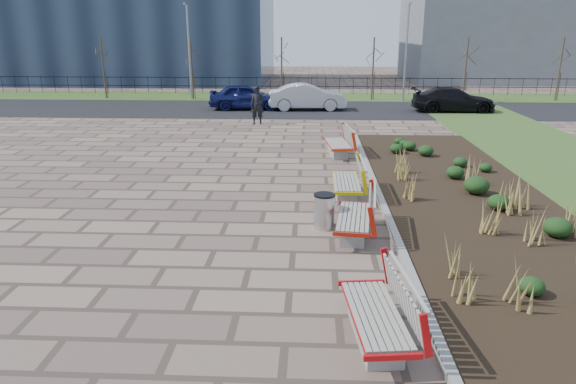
{
  "coord_description": "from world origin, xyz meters",
  "views": [
    {
      "loc": [
        2.02,
        -8.22,
        4.44
      ],
      "look_at": [
        1.5,
        3.0,
        0.9
      ],
      "focal_mm": 32.0,
      "sensor_mm": 36.0,
      "label": 1
    }
  ],
  "objects_px": {
    "bench_d": "(338,142)",
    "lamp_east": "(406,53)",
    "car_silver": "(307,97)",
    "bench_a": "(376,310)",
    "litter_bin": "(324,212)",
    "bench_b": "(354,214)",
    "bench_c": "(346,180)",
    "lamp_west": "(189,53)",
    "pedestrian": "(257,105)",
    "car_blue": "(247,96)",
    "car_black": "(453,100)"
  },
  "relations": [
    {
      "from": "bench_d",
      "to": "lamp_east",
      "type": "xyz_separation_m",
      "value": [
        5.0,
        15.49,
        2.54
      ]
    },
    {
      "from": "bench_d",
      "to": "car_silver",
      "type": "bearing_deg",
      "value": 89.32
    },
    {
      "from": "bench_a",
      "to": "car_silver",
      "type": "distance_m",
      "value": 23.35
    },
    {
      "from": "car_silver",
      "to": "litter_bin",
      "type": "bearing_deg",
      "value": 178.27
    },
    {
      "from": "bench_b",
      "to": "bench_d",
      "type": "xyz_separation_m",
      "value": [
        0.0,
        7.85,
        0.0
      ]
    },
    {
      "from": "litter_bin",
      "to": "bench_d",
      "type": "bearing_deg",
      "value": 84.93
    },
    {
      "from": "bench_c",
      "to": "bench_a",
      "type": "bearing_deg",
      "value": -89.68
    },
    {
      "from": "lamp_west",
      "to": "car_silver",
      "type": "bearing_deg",
      "value": -28.22
    },
    {
      "from": "pedestrian",
      "to": "car_blue",
      "type": "relative_size",
      "value": 0.43
    },
    {
      "from": "bench_b",
      "to": "bench_d",
      "type": "relative_size",
      "value": 1.0
    },
    {
      "from": "bench_b",
      "to": "lamp_west",
      "type": "height_order",
      "value": "lamp_west"
    },
    {
      "from": "bench_c",
      "to": "lamp_east",
      "type": "distance_m",
      "value": 21.29
    },
    {
      "from": "pedestrian",
      "to": "lamp_west",
      "type": "xyz_separation_m",
      "value": [
        -5.34,
        8.96,
        2.11
      ]
    },
    {
      "from": "bench_d",
      "to": "lamp_west",
      "type": "xyz_separation_m",
      "value": [
        -9.0,
        15.49,
        2.54
      ]
    },
    {
      "from": "bench_a",
      "to": "bench_b",
      "type": "relative_size",
      "value": 1.0
    },
    {
      "from": "bench_c",
      "to": "car_silver",
      "type": "xyz_separation_m",
      "value": [
        -1.24,
        16.37,
        0.26
      ]
    },
    {
      "from": "bench_d",
      "to": "pedestrian",
      "type": "relative_size",
      "value": 1.13
    },
    {
      "from": "pedestrian",
      "to": "car_black",
      "type": "height_order",
      "value": "pedestrian"
    },
    {
      "from": "lamp_east",
      "to": "lamp_west",
      "type": "bearing_deg",
      "value": 180.0
    },
    {
      "from": "bench_c",
      "to": "bench_d",
      "type": "relative_size",
      "value": 1.0
    },
    {
      "from": "bench_d",
      "to": "car_blue",
      "type": "xyz_separation_m",
      "value": [
        -4.79,
        11.39,
        0.26
      ]
    },
    {
      "from": "bench_c",
      "to": "car_blue",
      "type": "distance_m",
      "value": 17.12
    },
    {
      "from": "litter_bin",
      "to": "car_black",
      "type": "distance_m",
      "value": 19.98
    },
    {
      "from": "car_blue",
      "to": "bench_b",
      "type": "bearing_deg",
      "value": -169.24
    },
    {
      "from": "car_silver",
      "to": "lamp_east",
      "type": "height_order",
      "value": "lamp_east"
    },
    {
      "from": "car_blue",
      "to": "car_silver",
      "type": "height_order",
      "value": "car_blue"
    },
    {
      "from": "bench_b",
      "to": "bench_c",
      "type": "distance_m",
      "value": 2.8
    },
    {
      "from": "bench_a",
      "to": "bench_b",
      "type": "height_order",
      "value": "same"
    },
    {
      "from": "car_silver",
      "to": "lamp_west",
      "type": "relative_size",
      "value": 0.75
    },
    {
      "from": "car_blue",
      "to": "car_silver",
      "type": "relative_size",
      "value": 0.97
    },
    {
      "from": "car_black",
      "to": "bench_b",
      "type": "bearing_deg",
      "value": 159.04
    },
    {
      "from": "bench_a",
      "to": "pedestrian",
      "type": "distance_m",
      "value": 18.88
    },
    {
      "from": "car_silver",
      "to": "car_black",
      "type": "bearing_deg",
      "value": -95.74
    },
    {
      "from": "bench_a",
      "to": "bench_d",
      "type": "relative_size",
      "value": 1.0
    },
    {
      "from": "lamp_west",
      "to": "lamp_east",
      "type": "bearing_deg",
      "value": 0.0
    },
    {
      "from": "pedestrian",
      "to": "lamp_east",
      "type": "xyz_separation_m",
      "value": [
        8.66,
        8.96,
        2.11
      ]
    },
    {
      "from": "lamp_west",
      "to": "car_blue",
      "type": "bearing_deg",
      "value": -44.23
    },
    {
      "from": "car_blue",
      "to": "car_silver",
      "type": "xyz_separation_m",
      "value": [
        3.55,
        -0.06,
        -0.0
      ]
    },
    {
      "from": "lamp_east",
      "to": "litter_bin",
      "type": "bearing_deg",
      "value": -103.87
    },
    {
      "from": "bench_c",
      "to": "lamp_east",
      "type": "height_order",
      "value": "lamp_east"
    },
    {
      "from": "pedestrian",
      "to": "car_black",
      "type": "distance_m",
      "value": 11.61
    },
    {
      "from": "litter_bin",
      "to": "car_blue",
      "type": "distance_m",
      "value": 19.27
    },
    {
      "from": "lamp_east",
      "to": "bench_a",
      "type": "bearing_deg",
      "value": -100.31
    },
    {
      "from": "car_blue",
      "to": "lamp_west",
      "type": "xyz_separation_m",
      "value": [
        -4.21,
        4.1,
        2.28
      ]
    },
    {
      "from": "bench_c",
      "to": "pedestrian",
      "type": "height_order",
      "value": "pedestrian"
    },
    {
      "from": "litter_bin",
      "to": "car_blue",
      "type": "height_order",
      "value": "car_blue"
    },
    {
      "from": "bench_b",
      "to": "pedestrian",
      "type": "bearing_deg",
      "value": 111.09
    },
    {
      "from": "bench_d",
      "to": "bench_c",
      "type": "bearing_deg",
      "value": -96.92
    },
    {
      "from": "car_blue",
      "to": "car_black",
      "type": "bearing_deg",
      "value": -95.09
    },
    {
      "from": "bench_b",
      "to": "lamp_east",
      "type": "bearing_deg",
      "value": 84.72
    }
  ]
}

